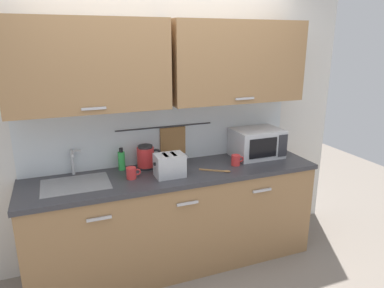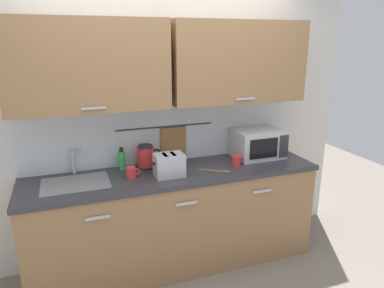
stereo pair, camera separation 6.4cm
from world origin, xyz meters
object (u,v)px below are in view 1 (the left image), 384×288
Objects in this scene: dish_soap_bottle at (122,160)px; microwave at (257,143)px; mug_near_sink at (132,173)px; mixing_bowl at (177,159)px; mug_by_kettle at (236,160)px; electric_kettle at (146,157)px; toaster at (170,165)px; wooden_spoon at (219,171)px.

microwave is at bearing -4.68° from dish_soap_bottle.
microwave reaches higher than mug_near_sink.
mixing_bowl is 0.53m from mug_by_kettle.
electric_kettle is 1.16× the size of dish_soap_bottle.
toaster is 0.64m from mug_by_kettle.
electric_kettle reaches higher than dish_soap_bottle.
microwave is at bearing 26.98° from mug_by_kettle.
mug_near_sink is 1.00× the size of mug_by_kettle.
wooden_spoon is at bearing -154.91° from microwave.
dish_soap_bottle is 0.80× the size of wooden_spoon.
microwave reaches higher than electric_kettle.
mug_by_kettle is (0.48, -0.23, 0.00)m from mixing_bowl.
toaster is (0.13, -0.26, -0.01)m from electric_kettle.
microwave is 3.83× the size of mug_near_sink.
electric_kettle is 0.29m from toaster.
mug_near_sink is (0.04, -0.24, -0.04)m from dish_soap_bottle.
mug_by_kettle is (-0.30, -0.16, -0.09)m from microwave.
electric_kettle is at bearing -178.55° from mixing_bowl.
wooden_spoon is (0.56, -0.31, -0.10)m from electric_kettle.
wooden_spoon is (0.77, -0.35, -0.08)m from dish_soap_bottle.
dish_soap_bottle is at bearing 176.41° from mixing_bowl.
mixing_bowl is at bearing 130.36° from wooden_spoon.
toaster is at bearing -41.27° from dish_soap_bottle.
electric_kettle is 0.89× the size of toaster.
mug_by_kettle is at bearing -1.47° from mug_near_sink.
mug_near_sink is 0.56× the size of mixing_bowl.
toaster is (-0.16, -0.27, 0.05)m from mixing_bowl.
wooden_spoon is (0.27, -0.32, -0.04)m from mixing_bowl.
microwave is 0.96m from toaster.
electric_kettle is 0.64m from wooden_spoon.
mug_near_sink is at bearing -174.01° from microwave.
electric_kettle is at bearing 163.95° from mug_by_kettle.
toaster is at bearing -11.68° from mug_near_sink.
mug_near_sink is 0.47× the size of toaster.
mug_near_sink is 0.50m from mixing_bowl.
toaster reaches higher than mug_near_sink.
toaster is at bearing -120.24° from mixing_bowl.
mug_by_kettle reaches higher than mixing_bowl.
dish_soap_bottle is 0.24m from mug_near_sink.
microwave reaches higher than toaster.
mug_by_kettle is at bearing -14.88° from dish_soap_bottle.
mixing_bowl is 0.42m from wooden_spoon.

